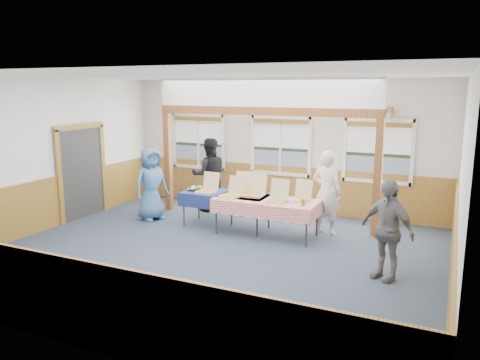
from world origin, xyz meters
name	(u,v)px	position (x,y,z in m)	size (l,w,h in m)	color
floor	(215,253)	(0.00, 0.00, 0.00)	(8.00, 8.00, 0.00)	#2B3646
ceiling	(213,75)	(0.00, 0.00, 3.20)	(8.00, 8.00, 0.00)	white
wall_back	(281,146)	(0.00, 3.50, 1.60)	(8.00, 8.00, 0.00)	silver
wall_front	(65,216)	(0.00, -3.50, 1.60)	(8.00, 8.00, 0.00)	silver
wall_left	(48,154)	(-4.00, 0.00, 1.60)	(8.00, 8.00, 0.00)	silver
wall_right	(462,187)	(4.00, 0.00, 1.60)	(8.00, 8.00, 0.00)	silver
wainscot_back	(280,188)	(0.00, 3.48, 0.55)	(7.98, 0.05, 1.10)	brown
wainscot_front	(74,302)	(0.00, -3.48, 0.55)	(7.98, 0.05, 1.10)	brown
wainscot_left	(53,202)	(-3.98, 0.00, 0.55)	(0.05, 6.98, 1.10)	brown
wainscot_right	(453,257)	(3.98, 0.00, 0.55)	(0.05, 6.98, 1.10)	brown
cased_opening	(82,173)	(-3.96, 0.90, 1.05)	(0.06, 1.30, 2.10)	#2D2D2D
window_left	(199,138)	(-2.30, 3.46, 1.68)	(1.56, 0.10, 1.46)	white
window_mid	(281,143)	(0.00, 3.46, 1.68)	(1.56, 0.10, 1.46)	white
window_right	(378,148)	(2.30, 3.46, 1.68)	(1.56, 0.10, 1.46)	white
post_left	(168,162)	(-2.50, 2.30, 1.20)	(0.15, 0.15, 2.40)	#532E12
post_right	(378,178)	(2.50, 2.30, 1.20)	(0.15, 0.15, 2.40)	#532E12
cross_beam	(263,111)	(0.00, 2.30, 2.49)	(5.15, 0.18, 0.18)	#532E12
table_left	(226,196)	(-0.54, 1.56, 0.70)	(2.09, 1.48, 0.76)	#2D2D2D
table_right	(266,202)	(0.46, 1.39, 0.71)	(2.26, 1.36, 0.76)	#2D2D2D
pizza_box_a	(207,189)	(-0.94, 1.45, 0.82)	(0.38, 0.47, 0.41)	#D0B38A
pizza_box_b	(243,190)	(-0.20, 1.72, 0.82)	(0.50, 0.57, 0.44)	#D0B38A
pizza_box_c	(231,194)	(-0.29, 1.30, 0.82)	(0.44, 0.51, 0.41)	#D0B38A
pizza_box_d	(254,193)	(0.11, 1.59, 0.82)	(0.42, 0.50, 0.44)	#D0B38A
pizza_box_e	(277,198)	(0.71, 1.32, 0.82)	(0.39, 0.47, 0.42)	#D0B38A
pizza_box_f	(299,198)	(1.12, 1.54, 0.82)	(0.45, 0.51, 0.41)	#D0B38A
veggie_tray	(196,189)	(-1.29, 1.56, 0.79)	(0.38, 0.38, 0.09)	black
drink_glass	(303,203)	(1.31, 1.14, 0.83)	(0.07, 0.07, 0.15)	#9E6E1A
woman_white	(327,192)	(1.54, 2.02, 0.88)	(0.64, 0.42, 1.75)	silver
woman_black	(209,175)	(-1.54, 2.63, 0.90)	(0.87, 0.68, 1.80)	black
man_blue	(151,184)	(-2.37, 1.38, 0.83)	(0.81, 0.53, 1.67)	#3C6697
person_grey	(387,230)	(3.00, 0.12, 0.81)	(0.94, 0.39, 1.61)	slate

